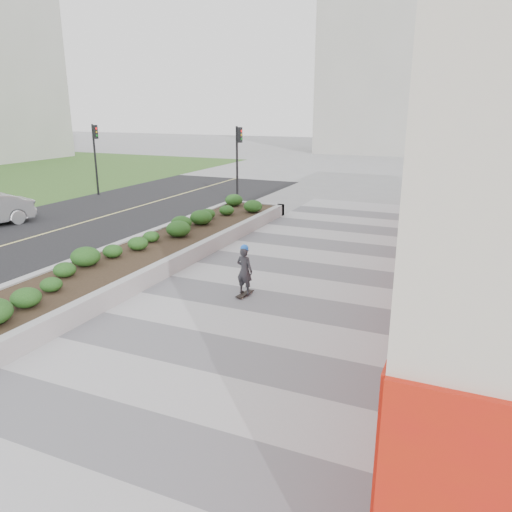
{
  "coord_description": "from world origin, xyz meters",
  "views": [
    {
      "loc": [
        4.5,
        -6.86,
        5.17
      ],
      "look_at": [
        -0.96,
        5.58,
        1.1
      ],
      "focal_mm": 35.0,
      "sensor_mm": 36.0,
      "label": 1
    }
  ],
  "objects_px": {
    "traffic_signal_near": "(238,154)",
    "skateboarder": "(245,270)",
    "planter": "(153,249)",
    "traffic_signal_far": "(95,149)"
  },
  "relations": [
    {
      "from": "planter",
      "to": "traffic_signal_far",
      "type": "height_order",
      "value": "traffic_signal_far"
    },
    {
      "from": "planter",
      "to": "traffic_signal_near",
      "type": "bearing_deg",
      "value": 99.35
    },
    {
      "from": "traffic_signal_near",
      "to": "traffic_signal_far",
      "type": "height_order",
      "value": "same"
    },
    {
      "from": "traffic_signal_far",
      "to": "skateboarder",
      "type": "xyz_separation_m",
      "value": [
        15.29,
        -11.82,
        -1.99
      ]
    },
    {
      "from": "traffic_signal_far",
      "to": "skateboarder",
      "type": "height_order",
      "value": "traffic_signal_far"
    },
    {
      "from": "traffic_signal_near",
      "to": "traffic_signal_far",
      "type": "xyz_separation_m",
      "value": [
        -9.2,
        -0.5,
        0.0
      ]
    },
    {
      "from": "traffic_signal_far",
      "to": "skateboarder",
      "type": "distance_m",
      "value": 19.43
    },
    {
      "from": "traffic_signal_far",
      "to": "traffic_signal_near",
      "type": "bearing_deg",
      "value": 3.11
    },
    {
      "from": "traffic_signal_near",
      "to": "skateboarder",
      "type": "height_order",
      "value": "traffic_signal_near"
    },
    {
      "from": "planter",
      "to": "traffic_signal_near",
      "type": "xyz_separation_m",
      "value": [
        -1.73,
        10.5,
        2.34
      ]
    }
  ]
}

